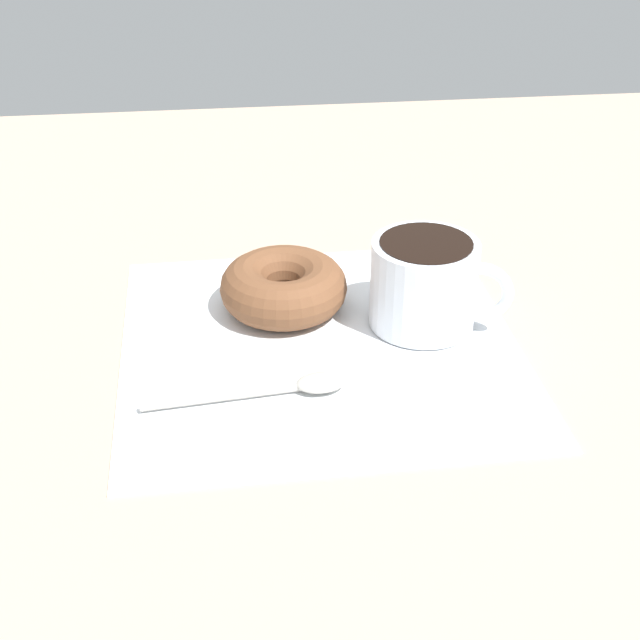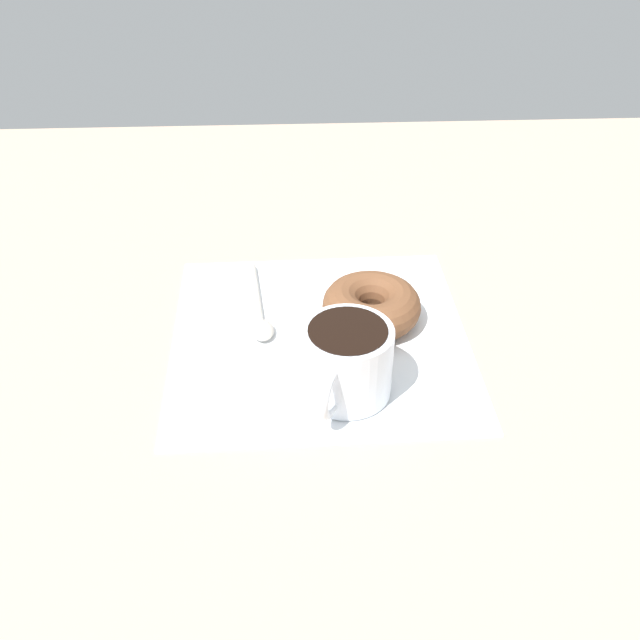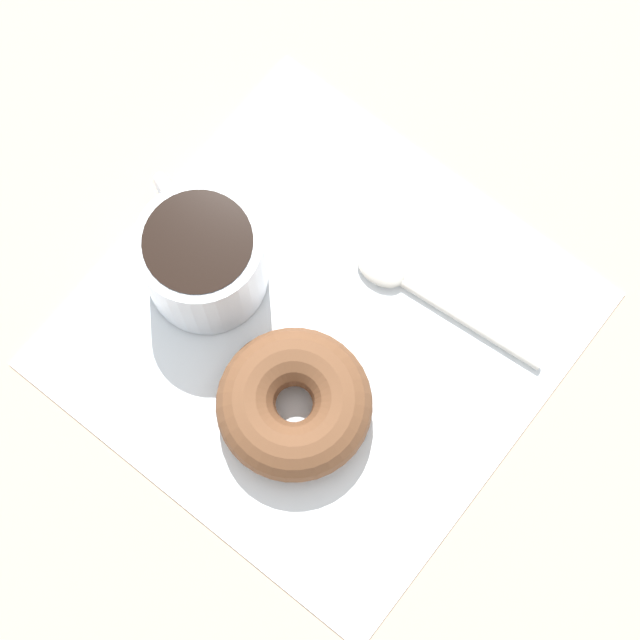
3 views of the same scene
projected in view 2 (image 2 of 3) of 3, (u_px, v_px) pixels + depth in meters
The scene contains 5 objects.
ground_plane at pixel (307, 352), 73.20cm from camera, with size 120.00×120.00×2.00cm, color tan.
napkin at pixel (320, 337), 73.36cm from camera, with size 30.18×30.18×0.30cm, color white.
coffee_cup at pixel (346, 361), 64.33cm from camera, with size 8.32×10.76×7.05cm.
donut at pixel (372, 306), 74.16cm from camera, with size 10.29×10.29×3.94cm, color brown.
spoon at pixel (261, 318), 75.05cm from camera, with size 2.95×14.59×0.90cm.
Camera 2 is at (-1.33, -56.81, 45.28)cm, focal length 40.00 mm.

